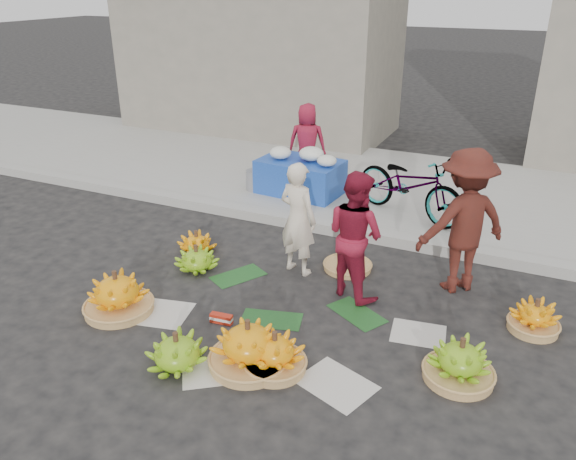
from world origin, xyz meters
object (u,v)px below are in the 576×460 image
at_px(bicycle, 410,185).
at_px(banana_bunch_4, 460,362).
at_px(banana_bunch_0, 117,294).
at_px(vendor_cream, 298,219).
at_px(flower_table, 301,174).

bearing_deg(bicycle, banana_bunch_4, -135.61).
xyz_separation_m(banana_bunch_0, vendor_cream, (1.41, 1.68, 0.49)).
height_order(vendor_cream, bicycle, vendor_cream).
bearing_deg(flower_table, banana_bunch_4, -43.71).
xyz_separation_m(banana_bunch_0, flower_table, (0.45, 3.98, 0.22)).
height_order(banana_bunch_4, vendor_cream, vendor_cream).
bearing_deg(banana_bunch_0, banana_bunch_4, 6.11).
bearing_deg(vendor_cream, flower_table, -52.51).
relative_size(banana_bunch_0, banana_bunch_4, 1.06).
bearing_deg(flower_table, banana_bunch_0, -91.33).
relative_size(flower_table, bicycle, 0.75).
bearing_deg(vendor_cream, bicycle, -98.29).
relative_size(vendor_cream, flower_table, 1.02).
xyz_separation_m(banana_bunch_4, vendor_cream, (-2.18, 1.30, 0.52)).
distance_m(banana_bunch_4, bicycle, 3.63).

